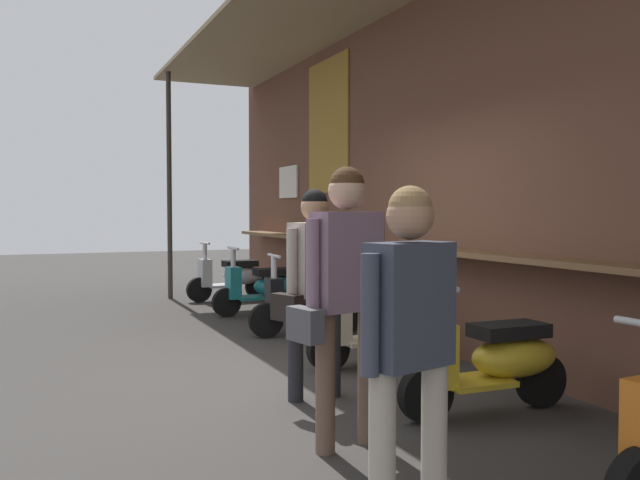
{
  "coord_description": "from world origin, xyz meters",
  "views": [
    {
      "loc": [
        5.59,
        -2.01,
        1.47
      ],
      "look_at": [
        -1.77,
        1.21,
        1.12
      ],
      "focal_mm": 37.63,
      "sensor_mm": 36.0,
      "label": 1
    }
  ],
  "objects_px": {
    "scooter_teal": "(266,287)",
    "shopper_with_handbag": "(313,272)",
    "scooter_yellow": "(495,360)",
    "scooter_cream": "(384,325)",
    "scooter_silver": "(233,277)",
    "shopper_passing": "(345,276)",
    "scooter_black": "(313,302)",
    "shopper_browsing": "(409,325)"
  },
  "relations": [
    {
      "from": "scooter_teal",
      "to": "shopper_with_handbag",
      "type": "xyz_separation_m",
      "value": [
        4.2,
        -1.06,
        0.61
      ]
    },
    {
      "from": "scooter_yellow",
      "to": "shopper_with_handbag",
      "type": "distance_m",
      "value": 1.5
    },
    {
      "from": "scooter_silver",
      "to": "scooter_teal",
      "type": "distance_m",
      "value": 1.64
    },
    {
      "from": "scooter_silver",
      "to": "scooter_cream",
      "type": "bearing_deg",
      "value": 86.5
    },
    {
      "from": "scooter_cream",
      "to": "scooter_yellow",
      "type": "distance_m",
      "value": 1.66
    },
    {
      "from": "scooter_yellow",
      "to": "shopper_with_handbag",
      "type": "height_order",
      "value": "shopper_with_handbag"
    },
    {
      "from": "scooter_silver",
      "to": "scooter_yellow",
      "type": "height_order",
      "value": "same"
    },
    {
      "from": "shopper_browsing",
      "to": "scooter_cream",
      "type": "bearing_deg",
      "value": 138.75
    },
    {
      "from": "scooter_silver",
      "to": "shopper_with_handbag",
      "type": "xyz_separation_m",
      "value": [
        5.84,
        -1.06,
        0.61
      ]
    },
    {
      "from": "shopper_browsing",
      "to": "shopper_passing",
      "type": "distance_m",
      "value": 1.17
    },
    {
      "from": "scooter_cream",
      "to": "shopper_with_handbag",
      "type": "bearing_deg",
      "value": 36.11
    },
    {
      "from": "scooter_silver",
      "to": "scooter_teal",
      "type": "relative_size",
      "value": 1.0
    },
    {
      "from": "scooter_silver",
      "to": "shopper_passing",
      "type": "bearing_deg",
      "value": 75.77
    },
    {
      "from": "scooter_silver",
      "to": "scooter_teal",
      "type": "xyz_separation_m",
      "value": [
        1.64,
        0.0,
        0.0
      ]
    },
    {
      "from": "scooter_yellow",
      "to": "shopper_browsing",
      "type": "distance_m",
      "value": 2.13
    },
    {
      "from": "shopper_browsing",
      "to": "scooter_silver",
      "type": "bearing_deg",
      "value": 155.11
    },
    {
      "from": "scooter_cream",
      "to": "shopper_browsing",
      "type": "height_order",
      "value": "shopper_browsing"
    },
    {
      "from": "scooter_teal",
      "to": "shopper_browsing",
      "type": "height_order",
      "value": "shopper_browsing"
    },
    {
      "from": "scooter_yellow",
      "to": "shopper_passing",
      "type": "height_order",
      "value": "shopper_passing"
    },
    {
      "from": "scooter_black",
      "to": "scooter_cream",
      "type": "xyz_separation_m",
      "value": [
        1.71,
        0.0,
        0.0
      ]
    },
    {
      "from": "scooter_silver",
      "to": "shopper_passing",
      "type": "relative_size",
      "value": 0.81
    },
    {
      "from": "shopper_with_handbag",
      "to": "shopper_browsing",
      "type": "relative_size",
      "value": 1.04
    },
    {
      "from": "scooter_black",
      "to": "scooter_cream",
      "type": "distance_m",
      "value": 1.71
    },
    {
      "from": "scooter_silver",
      "to": "shopper_with_handbag",
      "type": "distance_m",
      "value": 5.97
    },
    {
      "from": "shopper_passing",
      "to": "scooter_silver",
      "type": "bearing_deg",
      "value": 157.5
    },
    {
      "from": "scooter_yellow",
      "to": "shopper_browsing",
      "type": "height_order",
      "value": "shopper_browsing"
    },
    {
      "from": "scooter_teal",
      "to": "shopper_with_handbag",
      "type": "bearing_deg",
      "value": 75.25
    },
    {
      "from": "shopper_passing",
      "to": "scooter_cream",
      "type": "bearing_deg",
      "value": 133.08
    },
    {
      "from": "scooter_cream",
      "to": "scooter_yellow",
      "type": "height_order",
      "value": "same"
    },
    {
      "from": "scooter_cream",
      "to": "shopper_browsing",
      "type": "distance_m",
      "value": 3.43
    },
    {
      "from": "scooter_teal",
      "to": "scooter_cream",
      "type": "relative_size",
      "value": 1.0
    },
    {
      "from": "scooter_black",
      "to": "shopper_with_handbag",
      "type": "relative_size",
      "value": 0.86
    },
    {
      "from": "scooter_cream",
      "to": "shopper_with_handbag",
      "type": "xyz_separation_m",
      "value": [
        0.79,
        -1.06,
        0.61
      ]
    },
    {
      "from": "scooter_teal",
      "to": "scooter_yellow",
      "type": "xyz_separation_m",
      "value": [
        5.07,
        -0.0,
        0.0
      ]
    },
    {
      "from": "scooter_teal",
      "to": "scooter_yellow",
      "type": "relative_size",
      "value": 1.0
    },
    {
      "from": "scooter_black",
      "to": "scooter_yellow",
      "type": "bearing_deg",
      "value": 94.08
    },
    {
      "from": "scooter_silver",
      "to": "scooter_cream",
      "type": "relative_size",
      "value": 1.0
    },
    {
      "from": "scooter_black",
      "to": "shopper_browsing",
      "type": "relative_size",
      "value": 0.89
    },
    {
      "from": "scooter_black",
      "to": "shopper_browsing",
      "type": "xyz_separation_m",
      "value": [
        4.72,
        -1.55,
        0.58
      ]
    },
    {
      "from": "scooter_silver",
      "to": "scooter_teal",
      "type": "height_order",
      "value": "same"
    },
    {
      "from": "scooter_black",
      "to": "scooter_yellow",
      "type": "height_order",
      "value": "same"
    },
    {
      "from": "scooter_cream",
      "to": "scooter_yellow",
      "type": "relative_size",
      "value": 1.0
    }
  ]
}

